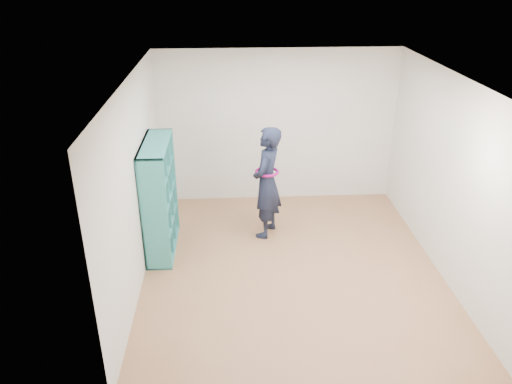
{
  "coord_description": "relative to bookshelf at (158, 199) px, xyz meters",
  "views": [
    {
      "loc": [
        -0.82,
        -5.76,
        3.87
      ],
      "look_at": [
        -0.47,
        0.3,
        1.02
      ],
      "focal_mm": 35.0,
      "sensor_mm": 36.0,
      "label": 1
    }
  ],
  "objects": [
    {
      "name": "wall_right",
      "position": [
        3.84,
        -0.63,
        0.51
      ],
      "size": [
        0.02,
        4.5,
        2.6
      ],
      "primitive_type": "cube",
      "color": "beige",
      "rests_on": "floor"
    },
    {
      "name": "ceiling",
      "position": [
        1.84,
        -0.63,
        1.81
      ],
      "size": [
        4.5,
        4.5,
        0.0
      ],
      "primitive_type": "plane",
      "color": "white",
      "rests_on": "wall_back"
    },
    {
      "name": "bookshelf",
      "position": [
        0.0,
        0.0,
        0.0
      ],
      "size": [
        0.36,
        1.22,
        1.63
      ],
      "color": "teal",
      "rests_on": "floor"
    },
    {
      "name": "wall_left",
      "position": [
        -0.16,
        -0.63,
        0.51
      ],
      "size": [
        0.02,
        4.5,
        2.6
      ],
      "primitive_type": "cube",
      "color": "beige",
      "rests_on": "floor"
    },
    {
      "name": "wall_front",
      "position": [
        1.84,
        -2.88,
        0.51
      ],
      "size": [
        4.0,
        0.02,
        2.6
      ],
      "primitive_type": "cube",
      "color": "beige",
      "rests_on": "floor"
    },
    {
      "name": "wall_back",
      "position": [
        1.84,
        1.62,
        0.51
      ],
      "size": [
        4.0,
        0.02,
        2.6
      ],
      "primitive_type": "cube",
      "color": "beige",
      "rests_on": "floor"
    },
    {
      "name": "smartphone",
      "position": [
        1.47,
        0.47,
        0.18
      ],
      "size": [
        0.04,
        0.09,
        0.13
      ],
      "rotation": [
        0.35,
        0.0,
        -0.38
      ],
      "color": "silver",
      "rests_on": "person"
    },
    {
      "name": "floor",
      "position": [
        1.84,
        -0.63,
        -0.79
      ],
      "size": [
        4.5,
        4.5,
        0.0
      ],
      "primitive_type": "plane",
      "color": "#966644",
      "rests_on": "ground"
    },
    {
      "name": "person",
      "position": [
        1.57,
        0.33,
        0.07
      ],
      "size": [
        0.62,
        0.74,
        1.72
      ],
      "rotation": [
        0.0,
        0.0,
        -1.97
      ],
      "color": "black",
      "rests_on": "floor"
    }
  ]
}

